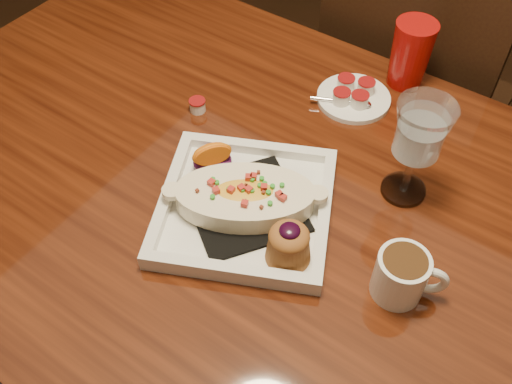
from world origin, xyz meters
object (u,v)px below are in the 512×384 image
Objects in this scene: table at (269,234)px; plate at (249,205)px; coffee_mug at (403,275)px; goblet at (420,135)px; chair_far at (406,103)px; red_tumbler at (410,54)px; saucer at (352,96)px.

table is 4.22× the size of plate.
coffee_mug reaches higher than table.
goblet reaches higher than plate.
chair_far is at bearing 109.21° from goblet.
coffee_mug is 0.77× the size of red_tumbler.
saucer is 1.06× the size of red_tumbler.
chair_far is 2.62× the size of plate.
chair_far is (-0.00, 0.63, -0.15)m from table.
red_tumbler reaches higher than table.
saucer is at bearing 103.93° from coffee_mug.
coffee_mug is (0.25, 0.01, 0.01)m from plate.
goblet reaches higher than table.
goblet is at bearing 109.21° from chair_far.
red_tumbler reaches higher than plate.
table is 1.61× the size of chair_far.
table is at bearing -88.46° from saucer.
coffee_mug is at bearing -8.08° from table.
table is 0.13m from plate.
chair_far is 5.05× the size of goblet.
chair_far reaches higher than plate.
red_tumbler reaches higher than saucer.
coffee_mug is at bearing -67.04° from goblet.
red_tumbler is at bearing 57.53° from plate.
table is at bearing -96.95° from red_tumbler.
goblet reaches higher than red_tumbler.
red_tumbler is (-0.12, 0.26, -0.06)m from goblet.
goblet is 0.29m from red_tumbler.
chair_far is 0.76m from coffee_mug.
saucer is (-0.01, 0.29, 0.11)m from table.
plate is 0.45m from red_tumbler.
goblet is (0.18, 0.19, 0.10)m from plate.
goblet is at bearing 21.23° from plate.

